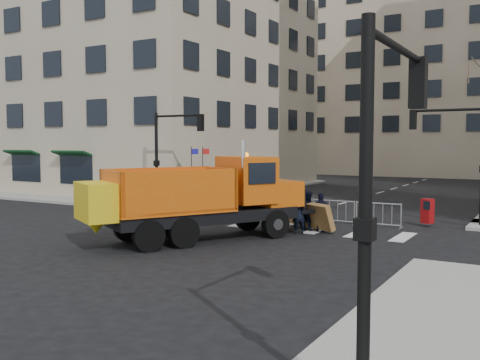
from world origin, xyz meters
The scene contains 14 objects.
ground centered at (0.00, 0.00, 0.00)m, with size 120.00×120.00×0.00m, color black.
sidewalk_back centered at (0.00, 8.50, 0.07)m, with size 64.00×5.00×0.15m, color gray.
sidewalk_near_right centered at (9.00, -6.00, 0.07)m, with size 3.00×14.00×0.15m, color gray.
building_left centered at (-20.00, 20.00, 13.00)m, with size 24.00×22.00×26.00m, color tan.
building_far centered at (0.00, 52.00, 12.00)m, with size 30.00×18.00×24.00m, color tan.
traffic_light_left centered at (-8.00, 7.50, 2.70)m, with size 0.18×0.18×5.40m, color black.
traffic_light_near centered at (9.00, -9.00, 2.70)m, with size 0.18×0.18×5.40m, color black.
crowd_barriers centered at (-0.75, 7.60, 0.55)m, with size 12.60×0.60×1.10m, color #9EA0A5, non-canonical shape.
plow_truck centered at (-0.52, 0.80, 1.71)m, with size 7.13×9.92×3.84m.
cop_a centered at (2.19, 4.11, 0.81)m, with size 0.59×0.39×1.62m, color black.
cop_b centered at (2.13, 5.21, 0.84)m, with size 0.82×0.64×1.68m, color black.
cop_c centered at (2.78, 5.10, 0.81)m, with size 0.95×0.40×1.63m, color black.
worker centered at (-3.01, 9.74, 1.10)m, with size 1.23×0.71×1.90m, color #B1BA15.
newspaper_box centered at (6.37, 8.77, 0.70)m, with size 0.45×0.40×1.10m, color maroon.
Camera 1 is at (11.11, -15.89, 3.74)m, focal length 40.00 mm.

